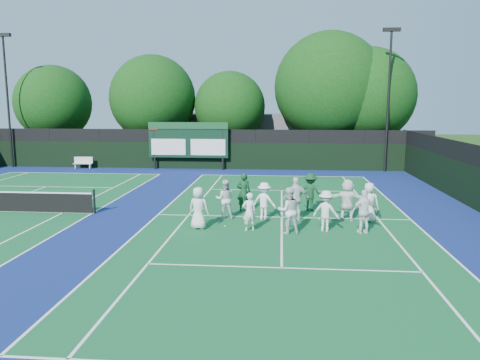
{
  "coord_description": "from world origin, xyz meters",
  "views": [
    {
      "loc": [
        -0.07,
        -18.89,
        4.88
      ],
      "look_at": [
        -2.0,
        3.0,
        1.3
      ],
      "focal_mm": 35.0,
      "sensor_mm": 36.0,
      "label": 1
    }
  ],
  "objects": [
    {
      "name": "player_back_4",
      "position": [
        3.6,
        0.55,
        0.84
      ],
      "size": [
        0.93,
        0.73,
        1.67
      ],
      "primitive_type": "imported",
      "rotation": [
        0.0,
        0.0,
        2.87
      ],
      "color": "silver",
      "rests_on": "ground"
    },
    {
      "name": "player_back_3",
      "position": [
        2.76,
        0.79,
        0.88
      ],
      "size": [
        1.7,
        0.82,
        1.76
      ],
      "primitive_type": "imported",
      "rotation": [
        0.0,
        0.0,
        2.95
      ],
      "color": "white",
      "rests_on": "ground"
    },
    {
      "name": "near_court",
      "position": [
        0.0,
        1.0,
        0.01
      ],
      "size": [
        11.05,
        23.85,
        0.01
      ],
      "color": "#12572B",
      "rests_on": "ground"
    },
    {
      "name": "tree_c",
      "position": [
        -4.14,
        19.58,
        4.5
      ],
      "size": [
        5.76,
        5.76,
        7.53
      ],
      "color": "black",
      "rests_on": "ground"
    },
    {
      "name": "tennis_ball_2",
      "position": [
        1.6,
        0.73,
        0.03
      ],
      "size": [
        0.07,
        0.07,
        0.07
      ],
      "primitive_type": "sphere",
      "color": "yellow",
      "rests_on": "ground"
    },
    {
      "name": "tree_b",
      "position": [
        -10.55,
        19.58,
        5.17
      ],
      "size": [
        7.06,
        7.06,
        8.88
      ],
      "color": "black",
      "rests_on": "ground"
    },
    {
      "name": "player_back_0",
      "position": [
        -2.44,
        0.66,
        0.85
      ],
      "size": [
        0.88,
        0.71,
        1.69
      ],
      "primitive_type": "imported",
      "rotation": [
        0.0,
        0.0,
        3.23
      ],
      "color": "silver",
      "rests_on": "ground"
    },
    {
      "name": "coach_right",
      "position": [
        1.3,
        2.46,
        0.87
      ],
      "size": [
        1.25,
        0.91,
        1.74
      ],
      "primitive_type": "imported",
      "rotation": [
        0.0,
        0.0,
        2.89
      ],
      "color": "#0F3A1D",
      "rests_on": "ground"
    },
    {
      "name": "court_apron",
      "position": [
        -6.0,
        1.0,
        0.0
      ],
      "size": [
        34.0,
        32.0,
        0.01
      ],
      "primitive_type": "cube",
      "color": "navy",
      "rests_on": "ground"
    },
    {
      "name": "tree_e",
      "position": [
        6.83,
        19.58,
        5.37
      ],
      "size": [
        7.54,
        7.54,
        9.34
      ],
      "color": "black",
      "rests_on": "ground"
    },
    {
      "name": "tree_d",
      "position": [
        3.84,
        19.58,
        5.99
      ],
      "size": [
        8.72,
        8.72,
        10.58
      ],
      "color": "black",
      "rests_on": "ground"
    },
    {
      "name": "tennis_ball_0",
      "position": [
        -2.26,
        -0.79,
        0.03
      ],
      "size": [
        0.07,
        0.07,
        0.07
      ],
      "primitive_type": "sphere",
      "color": "yellow",
      "rests_on": "ground"
    },
    {
      "name": "player_front_1",
      "position": [
        -1.26,
        -1.27,
        0.76
      ],
      "size": [
        0.64,
        0.53,
        1.51
      ],
      "primitive_type": "imported",
      "rotation": [
        0.0,
        0.0,
        3.49
      ],
      "color": "white",
      "rests_on": "ground"
    },
    {
      "name": "player_back_1",
      "position": [
        -0.75,
        0.59,
        0.8
      ],
      "size": [
        1.17,
        0.91,
        1.6
      ],
      "primitive_type": "imported",
      "rotation": [
        0.0,
        0.0,
        2.79
      ],
      "color": "white",
      "rests_on": "ground"
    },
    {
      "name": "clubhouse",
      "position": [
        -2.0,
        24.0,
        2.0
      ],
      "size": [
        18.0,
        6.0,
        4.0
      ],
      "primitive_type": "cube",
      "color": "#58585D",
      "rests_on": "ground"
    },
    {
      "name": "light_pole_right",
      "position": [
        7.5,
        15.7,
        6.3
      ],
      "size": [
        1.2,
        0.3,
        10.12
      ],
      "color": "black",
      "rests_on": "ground"
    },
    {
      "name": "back_fence",
      "position": [
        -6.0,
        16.0,
        1.36
      ],
      "size": [
        34.0,
        0.08,
        3.0
      ],
      "color": "black",
      "rests_on": "ground"
    },
    {
      "name": "player_front_0",
      "position": [
        -3.27,
        -1.17,
        0.84
      ],
      "size": [
        0.92,
        0.71,
        1.68
      ],
      "primitive_type": "imported",
      "rotation": [
        0.0,
        0.0,
        2.92
      ],
      "color": "silver",
      "rests_on": "ground"
    },
    {
      "name": "player_front_2",
      "position": [
        0.24,
        -1.49,
        0.89
      ],
      "size": [
        1.02,
        0.88,
        1.79
      ],
      "primitive_type": "imported",
      "rotation": [
        0.0,
        0.0,
        3.41
      ],
      "color": "silver",
      "rests_on": "ground"
    },
    {
      "name": "ground",
      "position": [
        0.0,
        0.0,
        0.0
      ],
      "size": [
        120.0,
        120.0,
        0.0
      ],
      "primitive_type": "plane",
      "color": "#1D3D10",
      "rests_on": "ground"
    },
    {
      "name": "coach_left",
      "position": [
        -1.75,
        2.09,
        0.88
      ],
      "size": [
        0.7,
        0.51,
        1.77
      ],
      "primitive_type": "imported",
      "rotation": [
        0.0,
        0.0,
        3.29
      ],
      "color": "#0F3A1E",
      "rests_on": "ground"
    },
    {
      "name": "bench",
      "position": [
        -15.13,
        15.37,
        0.48
      ],
      "size": [
        1.44,
        0.49,
        0.9
      ],
      "color": "silver",
      "rests_on": "ground"
    },
    {
      "name": "tennis_ball_5",
      "position": [
        1.01,
        0.82,
        0.03
      ],
      "size": [
        0.07,
        0.07,
        0.07
      ],
      "primitive_type": "sphere",
      "color": "yellow",
      "rests_on": "ground"
    },
    {
      "name": "tennis_ball_3",
      "position": [
        -3.68,
        2.24,
        0.03
      ],
      "size": [
        0.07,
        0.07,
        0.07
      ],
      "primitive_type": "sphere",
      "color": "yellow",
      "rests_on": "ground"
    },
    {
      "name": "player_front_3",
      "position": [
        1.69,
        -1.07,
        0.8
      ],
      "size": [
        1.18,
        0.94,
        1.6
      ],
      "primitive_type": "imported",
      "rotation": [
        0.0,
        0.0,
        2.75
      ],
      "color": "silver",
      "rests_on": "ground"
    },
    {
      "name": "tree_a",
      "position": [
        -19.12,
        19.58,
        4.79
      ],
      "size": [
        6.32,
        6.32,
        8.12
      ],
      "color": "black",
      "rests_on": "ground"
    },
    {
      "name": "player_back_2",
      "position": [
        0.59,
        0.61,
        0.93
      ],
      "size": [
        1.14,
        0.61,
        1.86
      ],
      "primitive_type": "imported",
      "rotation": [
        0.0,
        0.0,
        3.29
      ],
      "color": "silver",
      "rests_on": "ground"
    },
    {
      "name": "player_front_4",
      "position": [
        3.11,
        -1.24,
        0.84
      ],
      "size": [
        1.06,
        0.64,
        1.69
      ],
      "primitive_type": "imported",
      "rotation": [
        0.0,
        0.0,
        3.38
      ],
      "color": "white",
      "rests_on": "ground"
    },
    {
      "name": "tennis_ball_4",
      "position": [
        1.31,
        4.14,
        0.03
      ],
      "size": [
        0.07,
        0.07,
        0.07
      ],
      "primitive_type": "sphere",
      "color": "yellow",
      "rests_on": "ground"
    },
    {
      "name": "light_pole_left",
      "position": [
        -21.0,
        15.7,
        6.3
      ],
      "size": [
        1.2,
        0.3,
        10.12
      ],
      "color": "black",
      "rests_on": "ground"
    },
    {
      "name": "scoreboard",
      "position": [
        -7.01,
        15.59,
        2.19
      ],
      "size": [
        6.0,
        0.21,
        3.55
      ],
      "color": "black",
      "rests_on": "ground"
    }
  ]
}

